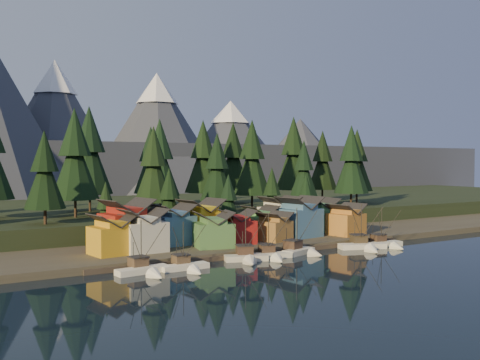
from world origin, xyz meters
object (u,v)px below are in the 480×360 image
boat_2 (247,251)px  house_back_1 (173,223)px  boat_0 (146,264)px  house_front_1 (143,229)px  boat_6 (386,239)px  house_front_0 (112,233)px  boat_1 (187,261)px  boat_3 (272,250)px  boat_5 (365,240)px  house_back_0 (127,222)px  boat_4 (302,244)px

boat_2 → house_back_1: house_back_1 is taller
boat_0 → house_front_1: bearing=64.9°
boat_2 → boat_6: (38.95, -1.44, -0.41)m
boat_2 → house_front_0: bearing=167.9°
boat_1 → boat_2: 14.62m
boat_2 → boat_3: (6.01, -0.16, -0.36)m
boat_1 → boat_2: bearing=6.2°
boat_5 → house_back_0: (-50.35, 22.26, 5.07)m
house_back_1 → boat_1: bearing=-111.1°
boat_2 → house_front_0: boat_2 is taller
boat_6 → boat_4: bearing=-178.9°
house_back_1 → boat_3: bearing=-59.8°
boat_6 → house_back_1: 51.53m
boat_1 → boat_4: boat_4 is taller
boat_2 → house_back_0: house_back_0 is taller
boat_3 → boat_4: boat_4 is taller
house_back_0 → boat_4: bearing=-40.1°
boat_2 → house_front_0: (-23.75, 14.74, 3.62)m
boat_1 → boat_3: bearing=3.8°
boat_2 → boat_5: size_ratio=0.94×
boat_4 → house_front_1: house_front_1 is taller
boat_3 → house_back_1: (-13.63, 20.31, 4.46)m
boat_1 → house_front_0: house_front_0 is taller
boat_3 → boat_5: size_ratio=0.86×
boat_3 → house_back_1: size_ratio=1.14×
boat_4 → boat_1: bearing=166.3°
house_front_1 → house_back_0: (-1.46, 6.19, 0.92)m
boat_4 → house_front_1: bearing=138.3°
boat_6 → house_front_0: size_ratio=1.18×
boat_4 → boat_5: boat_5 is taller
boat_0 → house_front_0: (-1.22, 15.61, 3.97)m
boat_1 → house_back_1: bearing=72.0°
boat_1 → boat_2: boat_2 is taller
boat_0 → boat_6: 61.49m
boat_3 → house_front_1: bearing=159.6°
boat_4 → house_back_0: size_ratio=1.02×
house_front_0 → house_back_0: (5.14, 6.04, 1.28)m
house_front_1 → boat_6: bearing=-19.0°
boat_0 → house_back_1: 26.16m
boat_4 → boat_5: 17.04m
boat_1 → house_back_1: (6.89, 21.85, 4.58)m
boat_1 → house_back_1: 23.37m
house_back_1 → boat_5: bearing=-32.4°
boat_5 → house_back_0: house_back_0 is taller
boat_0 → boat_6: bearing=-6.4°
boat_3 → boat_4: bearing=16.9°
boat_0 → boat_6: boat_0 is taller
boat_3 → house_back_0: house_back_0 is taller
boat_4 → house_front_1: 35.13m
boat_0 → boat_4: 37.39m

